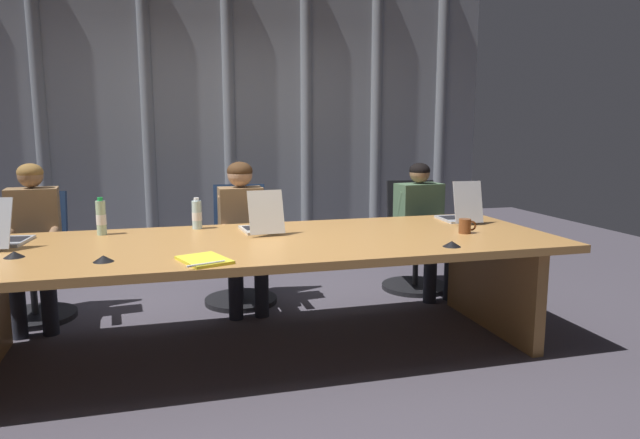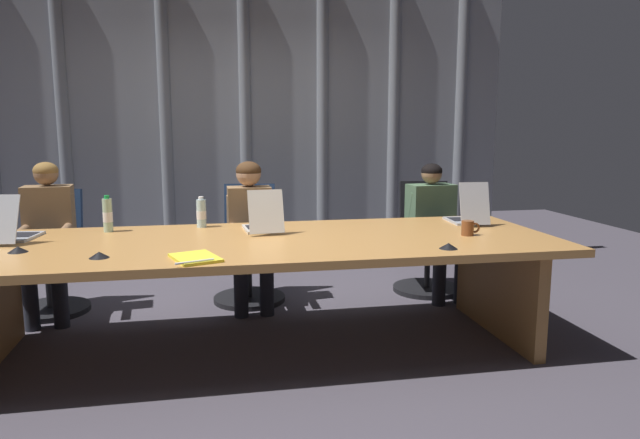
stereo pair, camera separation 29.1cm
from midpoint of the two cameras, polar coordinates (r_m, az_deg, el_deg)
ground_plane at (r=3.90m, az=-3.56°, el=-12.76°), size 11.02×11.02×0.00m
conference_table at (r=3.71m, az=-3.65°, el=-4.19°), size 3.84×1.35×0.74m
curtain_backdrop at (r=5.85m, az=-6.53°, el=9.72°), size 5.51×0.17×3.02m
laptop_left_end at (r=4.06m, az=-26.51°, el=-1.07°), size 0.28×0.47×0.31m
laptop_left_mid at (r=3.95m, az=-3.62°, el=-0.38°), size 0.27×0.42×0.30m
laptop_center at (r=4.45m, az=16.25°, el=0.39°), size 0.24×0.42×0.32m
office_chair_left_end at (r=4.98m, az=-23.79°, el=-4.27°), size 0.60×0.60×0.96m
office_chair_left_mid at (r=4.87m, az=-5.36°, el=-3.76°), size 0.60×0.61×0.97m
office_chair_center at (r=5.25m, az=12.12°, el=-2.97°), size 0.60×0.61×0.97m
person_left_end at (r=4.75m, az=-23.89°, el=-1.09°), size 0.40×0.57×1.19m
person_left_mid at (r=4.65m, az=-5.22°, el=-0.46°), size 0.36×0.55×1.18m
person_center at (r=5.06m, az=13.01°, el=-0.19°), size 0.44×0.57×1.14m
water_bottle_primary at (r=4.17m, az=-9.78°, el=0.59°), size 0.07×0.07×0.22m
water_bottle_secondary at (r=4.14m, az=-18.51°, el=0.39°), size 0.06×0.06×0.25m
coffee_mug_near at (r=3.97m, az=16.59°, el=-0.83°), size 0.13×0.08×0.10m
conference_mic_left_side at (r=3.34m, az=-18.82°, el=-3.37°), size 0.11×0.11×0.03m
conference_mic_middle at (r=3.51m, az=15.00°, el=-2.57°), size 0.11×0.11×0.03m
conference_mic_right_side at (r=3.67m, az=-25.89°, el=-2.70°), size 0.11×0.11×0.03m
spiral_notepad at (r=3.17m, az=-9.74°, el=-3.81°), size 0.31×0.36×0.03m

